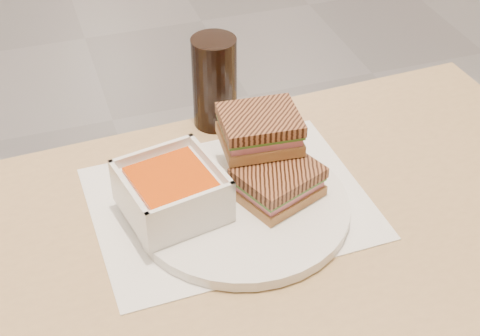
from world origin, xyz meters
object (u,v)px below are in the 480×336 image
object	(u,v)px
soup_bowl	(172,193)
cola_glass	(215,82)
panini_lower	(278,182)
plate	(242,207)

from	to	relation	value
soup_bowl	cola_glass	distance (m)	0.24
soup_bowl	panini_lower	bearing A→B (deg)	-6.42
plate	panini_lower	world-z (taller)	panini_lower
cola_glass	panini_lower	bearing A→B (deg)	-84.12
panini_lower	cola_glass	xyz separation A→B (m)	(-0.02, 0.22, 0.03)
plate	soup_bowl	size ratio (longest dim) A/B	2.02
soup_bowl	cola_glass	xyz separation A→B (m)	(0.12, 0.21, 0.03)
plate	cola_glass	distance (m)	0.23
panini_lower	soup_bowl	bearing A→B (deg)	173.58
panini_lower	cola_glass	distance (m)	0.23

